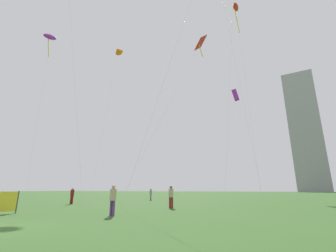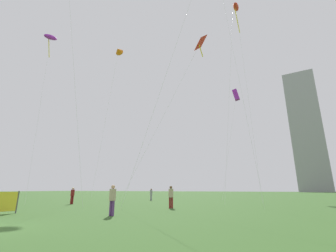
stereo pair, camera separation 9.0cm
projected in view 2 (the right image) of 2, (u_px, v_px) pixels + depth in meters
person_standing_0 at (151, 194)px, 31.66m from camera, size 0.34×0.34×1.55m
person_standing_1 at (171, 195)px, 18.60m from camera, size 0.39×0.39×1.75m
person_standing_2 at (72, 194)px, 23.61m from camera, size 0.37×0.37×1.67m
person_standing_3 at (112, 198)px, 13.46m from camera, size 0.39×0.39×1.75m
kite_flying_0 at (51, 38)px, 33.85m from camera, size 5.21×4.73×24.14m
kite_flying_4 at (236, 8)px, 32.39m from camera, size 1.26×3.61×27.20m
kite_flying_5 at (118, 51)px, 40.74m from camera, size 7.51×4.65×26.10m
kite_flying_6 at (200, 44)px, 27.90m from camera, size 10.55×2.00×19.61m
kite_flying_7 at (236, 95)px, 42.50m from camera, size 3.05×7.77×19.53m
distant_highrise_0 at (306, 131)px, 121.50m from camera, size 16.42×16.22×62.77m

